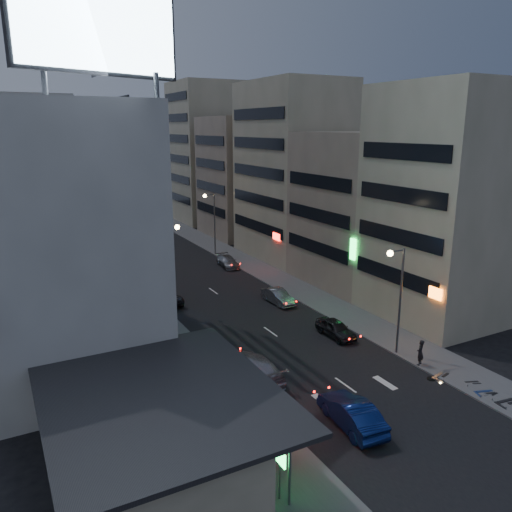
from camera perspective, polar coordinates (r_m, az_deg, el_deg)
ground at (r=31.83m, az=14.82°, el=-17.17°), size 180.00×180.00×0.00m
sidewalk_left at (r=53.23m, az=-14.58°, el=-3.92°), size 4.00×120.00×0.12m
sidewalk_right at (r=58.70m, az=0.75°, el=-1.71°), size 4.00×120.00×0.12m
food_court at (r=26.37m, az=-12.60°, el=-19.20°), size 11.00×13.00×3.88m
white_building at (r=40.16m, az=-24.47°, el=2.49°), size 14.00×24.00×18.00m
shophouse_near at (r=45.83m, az=20.66°, el=5.48°), size 10.00×11.00×20.00m
shophouse_mid at (r=54.63m, az=11.82°, el=5.30°), size 11.00×12.00×16.00m
shophouse_far at (r=64.45m, az=4.15°, el=9.62°), size 10.00×14.00×22.00m
far_left_a at (r=64.83m, az=-24.87°, el=7.47°), size 11.00×10.00×20.00m
far_left_b at (r=77.98m, az=-25.68°, el=6.50°), size 12.00×10.00×15.00m
far_right_a at (r=77.92m, az=-1.49°, el=9.02°), size 11.00×12.00×18.00m
far_right_b at (r=90.61m, az=-5.26°, el=11.63°), size 12.00×12.00×24.00m
billboard at (r=30.45m, az=-17.48°, el=23.72°), size 9.52×3.75×6.20m
street_lamp_right_near at (r=37.35m, az=15.84°, el=-3.35°), size 1.60×0.44×8.02m
street_lamp_left at (r=44.86m, az=-9.96°, el=-0.04°), size 1.60×0.44×8.02m
street_lamp_right_far at (r=65.41m, az=-5.09°, el=4.69°), size 1.60×0.44×8.02m
parked_car_right_near at (r=41.20m, az=9.11°, el=-8.19°), size 1.64×4.07×1.39m
parked_car_right_mid at (r=48.13m, az=2.52°, el=-4.63°), size 1.60×4.23×1.38m
parked_car_left at (r=48.81m, az=-10.41°, el=-4.58°), size 2.51×5.10×1.39m
parked_car_right_far at (r=60.61m, az=-3.26°, el=-0.63°), size 2.21×4.61×1.30m
road_car_blue at (r=29.98m, az=10.86°, el=-17.21°), size 2.27×5.18×1.66m
road_car_silver at (r=34.30m, az=-0.40°, el=-12.57°), size 2.61×5.94×1.70m
person at (r=37.66m, az=18.26°, el=-10.43°), size 0.81×0.71×1.86m
scooter_black_a at (r=35.69m, az=27.26°, el=-13.35°), size 0.93×2.13×1.26m
scooter_silver_a at (r=36.13m, az=25.42°, el=-13.01°), size 0.72×1.69×1.01m
scooter_blue at (r=36.19m, az=25.39°, el=-12.87°), size 1.17×1.93×1.12m
scooter_black_b at (r=37.02m, az=24.10°, el=-12.21°), size 1.10×1.68×0.98m
scooter_silver_b at (r=37.33m, az=20.53°, el=-11.39°), size 1.14×2.12×1.24m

